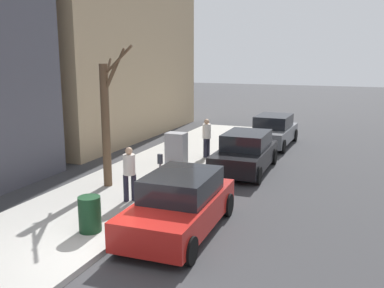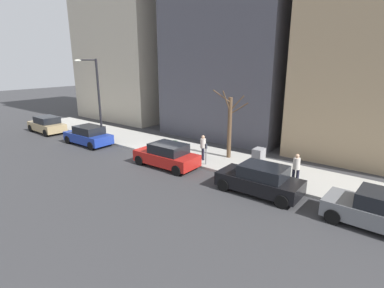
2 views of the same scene
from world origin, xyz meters
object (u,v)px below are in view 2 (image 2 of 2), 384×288
parked_car_grey (383,212)px  parked_car_tan (47,125)px  utility_box (258,160)px  pedestrian_midblock (203,146)px  office_tower_right (141,30)px  parked_car_red (167,155)px  bare_tree (230,125)px  streetlamp (96,92)px  pedestrian_near_meter (296,167)px  parked_car_black (260,180)px  parked_car_blue (88,136)px  trash_bin (174,147)px  parking_meter (206,152)px

parked_car_grey → parked_car_tan: size_ratio=1.00×
utility_box → pedestrian_midblock: (-0.18, 3.90, 0.24)m
parked_car_tan → pedestrian_midblock: size_ratio=2.57×
parked_car_tan → office_tower_right: office_tower_right is taller
parked_car_red → bare_tree: bare_tree is taller
streetlamp → bare_tree: size_ratio=1.40×
utility_box → parked_car_tan: bearing=96.7°
parked_car_grey → utility_box: bearing=71.5°
parked_car_red → parked_car_tan: (-0.04, 15.17, 0.00)m
streetlamp → pedestrian_near_meter: 16.79m
parked_car_red → bare_tree: bearing=-34.4°
utility_box → pedestrian_near_meter: (-0.39, -2.36, 0.24)m
bare_tree → pedestrian_near_meter: bare_tree is taller
parked_car_black → parked_car_blue: same height
trash_bin → pedestrian_near_meter: size_ratio=0.54×
utility_box → bare_tree: bearing=65.5°
parked_car_tan → bare_tree: size_ratio=0.92×
parked_car_blue → parked_car_red: bearing=-90.8°
parked_car_black → bare_tree: 5.73m
streetlamp → pedestrian_midblock: bearing=-85.3°
parked_car_grey → streetlamp: size_ratio=0.65×
parked_car_blue → pedestrian_midblock: 9.95m
utility_box → streetlamp: (-1.02, 14.16, 3.17)m
parked_car_grey → parked_car_blue: 20.17m
bare_tree → pedestrian_near_meter: (-1.66, -5.16, -1.31)m
parking_meter → utility_box: 3.29m
parking_meter → parked_car_grey: bearing=-99.2°
pedestrian_midblock → parked_car_tan: bearing=55.1°
parked_car_grey → parked_car_black: size_ratio=1.01×
streetlamp → pedestrian_near_meter: streetlamp is taller
parked_car_grey → office_tower_right: office_tower_right is taller
parked_car_blue → parked_car_tan: same height
streetlamp → office_tower_right: office_tower_right is taller
pedestrian_midblock → parked_car_grey: bearing=-144.7°
parked_car_grey → parked_car_black: same height
streetlamp → bare_tree: 11.70m
bare_tree → pedestrian_near_meter: 5.58m
parked_car_black → pedestrian_midblock: bearing=66.0°
parked_car_black → bare_tree: bare_tree is taller
parked_car_tan → utility_box: size_ratio=2.98×
parked_car_grey → parked_car_red: bearing=91.4°
parking_meter → office_tower_right: (10.68, 17.06, 8.88)m
parked_car_grey → office_tower_right: (12.25, 26.82, 9.12)m
parked_car_red → parked_car_tan: 15.17m
parked_car_blue → pedestrian_midblock: pedestrian_midblock is taller
parked_car_black → parked_car_blue: (-0.03, 14.86, 0.00)m
parked_car_tan → pedestrian_midblock: (2.22, -16.41, 0.35)m
parked_car_blue → office_tower_right: (12.25, 6.65, 9.12)m
trash_bin → office_tower_right: bearing=53.8°
pedestrian_midblock → office_tower_right: bearing=15.9°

